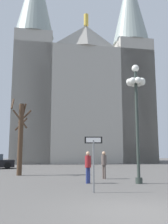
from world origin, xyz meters
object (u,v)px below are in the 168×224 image
bare_tree (20,135)px  cathedral (81,94)px  street_lamp (136,98)px  pedestrian_standing (88,164)px  pedestrian_walking (104,162)px  one_way_arrow_sign (93,155)px

bare_tree → cathedral: bearing=72.6°
cathedral → street_lamp: cathedral is taller
pedestrian_standing → pedestrian_walking: bearing=58.6°
street_lamp → bare_tree: 8.82m
pedestrian_walking → pedestrian_standing: size_ratio=1.01×
bare_tree → pedestrian_walking: bearing=-29.1°
street_lamp → bare_tree: bearing=140.5°
cathedral → one_way_arrow_sign: bearing=-95.4°
bare_tree → pedestrian_walking: 6.40m
pedestrian_walking → street_lamp: bearing=-62.6°
cathedral → one_way_arrow_sign: size_ratio=14.74×
cathedral → street_lamp: size_ratio=5.17×
one_way_arrow_sign → bare_tree: size_ratio=0.40×
cathedral → one_way_arrow_sign: (-2.82, -29.57, -9.48)m
one_way_arrow_sign → pedestrian_standing: (0.20, 3.05, -0.48)m
bare_tree → pedestrian_walking: (5.38, -3.00, -1.77)m
bare_tree → pedestrian_standing: size_ratio=3.41×
street_lamp → pedestrian_walking: 4.49m
cathedral → pedestrian_standing: 28.45m
cathedral → street_lamp: bearing=-90.1°
cathedral → pedestrian_standing: cathedral is taller
one_way_arrow_sign → pedestrian_walking: one_way_arrow_sign is taller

